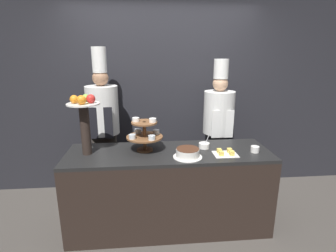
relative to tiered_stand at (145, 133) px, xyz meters
The scene contains 11 objects.
ground_plane 1.16m from the tiered_stand, 57.47° to the right, with size 14.00×14.00×0.00m, color #47423D.
wall_back 1.05m from the tiered_stand, 75.52° to the left, with size 10.00×0.06×2.80m.
buffet_counter 0.68m from the tiered_stand, 11.89° to the right, with size 2.13×0.68×0.88m.
tiered_stand is the anchor object (origin of this frame).
fruit_pedestal 0.62m from the tiered_stand, behind, with size 0.32×0.32×0.62m.
cake_round 0.50m from the tiered_stand, 28.23° to the right, with size 0.29×0.29×0.09m.
cup_white 1.16m from the tiered_stand, ahead, with size 0.09×0.09×0.06m.
cake_square_tray 0.85m from the tiered_stand, 13.07° to the right, with size 0.24×0.19×0.05m.
serving_bowl_far 0.66m from the tiered_stand, ahead, with size 0.12×0.12×0.16m.
chef_left 0.78m from the tiered_stand, 130.72° to the left, with size 0.39×0.39×1.95m.
chef_center_left 1.12m from the tiered_stand, 31.74° to the left, with size 0.39×0.39×1.81m.
Camera 1 is at (-0.24, -2.22, 1.87)m, focal length 28.00 mm.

